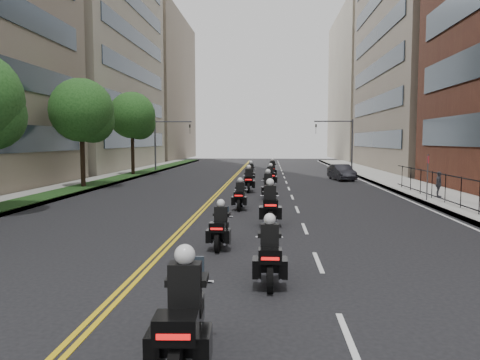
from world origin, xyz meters
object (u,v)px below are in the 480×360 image
object	(u,v)px
motorcycle_1	(270,256)
motorcycle_3	(270,207)
motorcycle_0	(184,321)
motorcycle_9	(272,170)
motorcycle_6	(249,181)
motorcycle_8	(251,173)
motorcycle_7	(271,177)
pedestrian_c	(439,185)
parked_sedan	(342,172)
motorcycle_2	(220,229)
motorcycle_5	(268,187)
motorcycle_4	(240,197)

from	to	relation	value
motorcycle_1	motorcycle_3	bearing A→B (deg)	89.10
motorcycle_0	motorcycle_1	size ratio (longest dim) A/B	1.11
motorcycle_3	motorcycle_9	size ratio (longest dim) A/B	1.03
motorcycle_6	motorcycle_8	distance (m)	7.86
motorcycle_7	pedestrian_c	distance (m)	12.13
motorcycle_7	motorcycle_1	bearing A→B (deg)	-95.42
motorcycle_0	motorcycle_8	size ratio (longest dim) A/B	1.07
motorcycle_7	motorcycle_3	bearing A→B (deg)	-95.46
motorcycle_1	motorcycle_3	xyz separation A→B (m)	(0.02, 7.78, 0.08)
motorcycle_3	parked_sedan	size ratio (longest dim) A/B	0.62
motorcycle_7	parked_sedan	size ratio (longest dim) A/B	0.57
motorcycle_1	motorcycle_7	size ratio (longest dim) A/B	0.97
motorcycle_8	motorcycle_3	bearing A→B (deg)	-83.32
motorcycle_9	motorcycle_7	bearing A→B (deg)	-88.09
motorcycle_2	motorcycle_3	xyz separation A→B (m)	(1.57, 4.18, 0.13)
motorcycle_3	motorcycle_5	xyz separation A→B (m)	(-0.10, 8.40, -0.05)
motorcycle_1	motorcycle_8	distance (m)	27.69
motorcycle_1	motorcycle_4	size ratio (longest dim) A/B	1.06
motorcycle_6	motorcycle_8	bearing A→B (deg)	89.89
motorcycle_5	motorcycle_8	bearing A→B (deg)	94.11
motorcycle_1	motorcycle_6	world-z (taller)	motorcycle_6
motorcycle_5	motorcycle_7	size ratio (longest dim) A/B	1.01
motorcycle_4	parked_sedan	size ratio (longest dim) A/B	0.52
motorcycle_9	motorcycle_2	bearing A→B (deg)	-90.55
motorcycle_6	motorcycle_8	world-z (taller)	motorcycle_6
motorcycle_3	parked_sedan	bearing A→B (deg)	72.95
motorcycle_5	pedestrian_c	xyz separation A→B (m)	(9.67, 0.02, 0.20)
motorcycle_0	motorcycle_5	bearing A→B (deg)	83.85
motorcycle_2	motorcycle_6	world-z (taller)	motorcycle_6
motorcycle_6	parked_sedan	bearing A→B (deg)	50.64
motorcycle_4	motorcycle_9	xyz separation A→B (m)	(1.71, 19.70, 0.09)
motorcycle_8	motorcycle_9	size ratio (longest dim) A/B	0.96
motorcycle_8	motorcycle_0	bearing A→B (deg)	-87.34
motorcycle_3	motorcycle_5	size ratio (longest dim) A/B	1.07
motorcycle_3	motorcycle_9	world-z (taller)	motorcycle_3
motorcycle_3	motorcycle_6	bearing A→B (deg)	95.34
motorcycle_0	motorcycle_9	xyz separation A→B (m)	(1.52, 35.83, -0.02)
motorcycle_2	motorcycle_9	xyz separation A→B (m)	(1.80, 28.00, 0.10)
motorcycle_2	motorcycle_8	distance (m)	24.05
motorcycle_0	motorcycle_2	xyz separation A→B (m)	(-0.29, 7.83, -0.12)
motorcycle_0	motorcycle_9	world-z (taller)	motorcycle_0
motorcycle_5	motorcycle_8	xyz separation A→B (m)	(-1.49, 11.46, -0.00)
motorcycle_2	motorcycle_8	xyz separation A→B (m)	(-0.03, 24.05, 0.07)
parked_sedan	pedestrian_c	bearing A→B (deg)	-84.93
motorcycle_6	motorcycle_8	size ratio (longest dim) A/B	1.03
motorcycle_3	motorcycle_4	world-z (taller)	motorcycle_3
motorcycle_6	motorcycle_7	xyz separation A→B (m)	(1.46, 3.94, -0.03)
motorcycle_2	motorcycle_9	bearing A→B (deg)	88.03
motorcycle_9	motorcycle_0	bearing A→B (deg)	-89.29
motorcycle_3	parked_sedan	xyz separation A→B (m)	(6.14, 21.72, -0.06)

